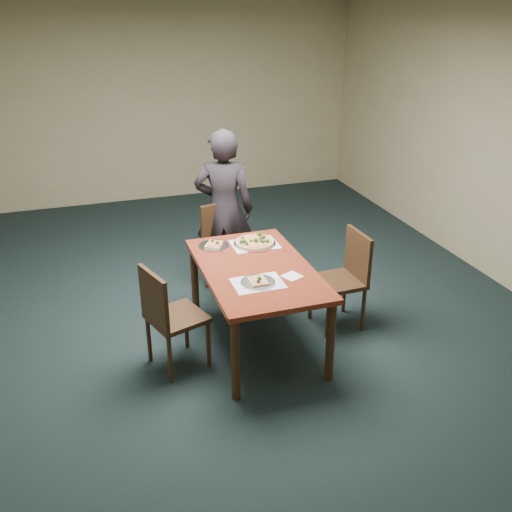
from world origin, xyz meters
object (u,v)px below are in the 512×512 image
object	(u,v)px
dining_table	(256,276)
chair_right	(346,274)
slice_plate_far	(214,245)
chair_far	(225,242)
diner	(224,209)
chair_left	(168,313)
slice_plate_near	(258,282)
pizza_pan	(255,242)

from	to	relation	value
dining_table	chair_right	xyz separation A→B (m)	(0.89, 0.06, -0.14)
dining_table	slice_plate_far	distance (m)	0.59
chair_far	diner	distance (m)	0.34
dining_table	diner	distance (m)	1.25
chair_left	diner	xyz separation A→B (m)	(0.85, 1.37, 0.32)
chair_left	chair_far	bearing A→B (deg)	-51.98
chair_right	diner	world-z (taller)	diner
diner	slice_plate_near	xyz separation A→B (m)	(-0.14, -1.53, -0.07)
chair_far	slice_plate_near	bearing A→B (deg)	-109.51
dining_table	diner	size ratio (longest dim) A/B	0.90
pizza_pan	slice_plate_near	size ratio (longest dim) A/B	1.38
dining_table	chair_far	distance (m)	1.12
dining_table	diner	xyz separation A→B (m)	(0.06, 1.24, 0.17)
chair_far	chair_left	xyz separation A→B (m)	(-0.82, -1.24, 0.00)
chair_far	diner	xyz separation A→B (m)	(0.03, 0.13, 0.32)
chair_far	pizza_pan	bearing A→B (deg)	-95.76
chair_far	pizza_pan	size ratio (longest dim) A/B	2.35
chair_right	pizza_pan	xyz separation A→B (m)	(-0.75, 0.39, 0.26)
chair_right	slice_plate_far	distance (m)	1.24
dining_table	chair_right	world-z (taller)	chair_right
chair_left	pizza_pan	size ratio (longest dim) A/B	2.35
diner	slice_plate_near	distance (m)	1.53
dining_table	pizza_pan	size ratio (longest dim) A/B	3.88
dining_table	pizza_pan	bearing A→B (deg)	73.11
diner	pizza_pan	size ratio (longest dim) A/B	4.30
slice_plate_near	chair_right	bearing A→B (deg)	19.89
chair_far	slice_plate_near	size ratio (longest dim) A/B	3.25
dining_table	slice_plate_near	world-z (taller)	slice_plate_near
slice_plate_near	diner	bearing A→B (deg)	84.66
dining_table	slice_plate_far	bearing A→B (deg)	113.40
chair_left	slice_plate_far	distance (m)	0.90
dining_table	chair_far	bearing A→B (deg)	88.34
pizza_pan	slice_plate_near	distance (m)	0.77
chair_far	dining_table	bearing A→B (deg)	-106.58
chair_right	diner	xyz separation A→B (m)	(-0.82, 1.18, 0.32)
chair_right	diner	bearing A→B (deg)	-147.15
diner	pizza_pan	distance (m)	0.79
pizza_pan	slice_plate_far	world-z (taller)	pizza_pan
chair_far	chair_left	world-z (taller)	same
chair_left	diner	world-z (taller)	diner
dining_table	pizza_pan	distance (m)	0.49
pizza_pan	slice_plate_near	world-z (taller)	pizza_pan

